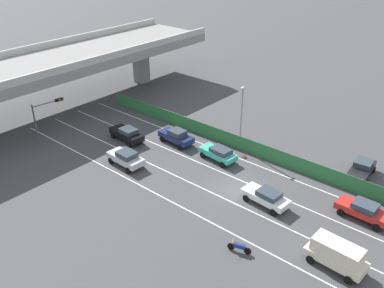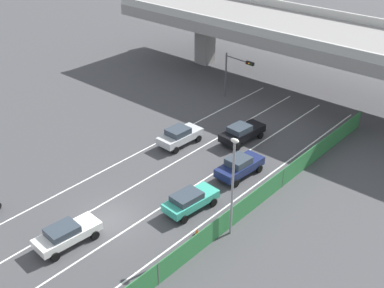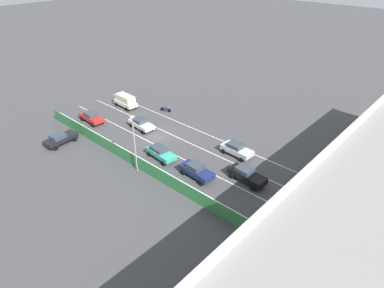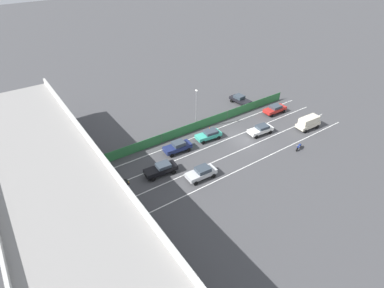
% 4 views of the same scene
% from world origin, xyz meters
% --- Properties ---
extents(ground_plane, '(300.00, 300.00, 0.00)m').
position_xyz_m(ground_plane, '(0.00, 0.00, 0.00)').
color(ground_plane, '#424244').
extents(lane_line_left_edge, '(0.14, 45.55, 0.01)m').
position_xyz_m(lane_line_left_edge, '(-5.37, 4.78, 0.00)').
color(lane_line_left_edge, silver).
rests_on(lane_line_left_edge, ground).
extents(lane_line_mid_left, '(0.14, 45.55, 0.01)m').
position_xyz_m(lane_line_mid_left, '(-1.79, 4.78, 0.00)').
color(lane_line_mid_left, silver).
rests_on(lane_line_mid_left, ground).
extents(lane_line_mid_right, '(0.14, 45.55, 0.01)m').
position_xyz_m(lane_line_mid_right, '(1.79, 4.78, 0.00)').
color(lane_line_mid_right, silver).
rests_on(lane_line_mid_right, ground).
extents(lane_line_right_edge, '(0.14, 45.55, 0.01)m').
position_xyz_m(lane_line_right_edge, '(5.37, 4.78, 0.00)').
color(lane_line_right_edge, silver).
rests_on(lane_line_right_edge, ground).
extents(elevated_overpass, '(49.31, 11.75, 8.04)m').
position_xyz_m(elevated_overpass, '(0.00, 29.55, 6.37)').
color(elevated_overpass, gray).
rests_on(elevated_overpass, ground).
extents(green_fence, '(0.10, 41.65, 1.67)m').
position_xyz_m(green_fence, '(7.08, 4.78, 0.83)').
color(green_fence, '#2D753D').
rests_on(green_fence, ground).
extents(car_sedan_white, '(2.25, 4.58, 1.53)m').
position_xyz_m(car_sedan_white, '(-0.06, -3.53, 0.86)').
color(car_sedan_white, white).
rests_on(car_sedan_white, ground).
extents(car_taxi_teal, '(2.27, 4.48, 1.54)m').
position_xyz_m(car_taxi_teal, '(3.59, 4.69, 0.88)').
color(car_taxi_teal, teal).
rests_on(car_taxi_teal, ground).
extents(car_van_cream, '(2.22, 4.54, 2.17)m').
position_xyz_m(car_van_cream, '(-3.45, -11.58, 1.23)').
color(car_van_cream, beige).
rests_on(car_van_cream, ground).
extents(car_sedan_red, '(2.13, 4.61, 1.58)m').
position_xyz_m(car_sedan_red, '(3.68, -10.98, 0.88)').
color(car_sedan_red, red).
rests_on(car_sedan_red, ground).
extents(car_sedan_navy, '(2.18, 4.51, 1.73)m').
position_xyz_m(car_sedan_navy, '(3.54, 10.81, 0.94)').
color(car_sedan_navy, navy).
rests_on(car_sedan_navy, ground).
extents(car_sedan_black, '(2.29, 4.81, 1.67)m').
position_xyz_m(car_sedan_black, '(0.24, 15.65, 0.92)').
color(car_sedan_black, black).
rests_on(car_sedan_black, ground).
extents(car_sedan_silver, '(2.19, 4.39, 1.67)m').
position_xyz_m(car_sedan_silver, '(-3.64, 11.47, 0.92)').
color(car_sedan_silver, '#B7BABC').
rests_on(car_sedan_silver, ground).
extents(motorcycle, '(0.80, 1.89, 0.93)m').
position_xyz_m(motorcycle, '(-6.78, -5.24, 0.46)').
color(motorcycle, black).
rests_on(motorcycle, ground).
extents(parked_sedan_dark, '(4.68, 2.41, 1.63)m').
position_xyz_m(parked_sedan_dark, '(10.44, -8.30, 0.89)').
color(parked_sedan_dark, black).
rests_on(parked_sedan_dark, ground).
extents(traffic_light, '(3.83, 0.70, 5.01)m').
position_xyz_m(traffic_light, '(-5.74, 22.55, 3.61)').
color(traffic_light, '#47474C').
rests_on(traffic_light, ground).
extents(street_lamp, '(0.60, 0.36, 7.40)m').
position_xyz_m(street_lamp, '(7.42, 4.55, 4.47)').
color(street_lamp, gray).
rests_on(street_lamp, ground).
extents(traffic_cone, '(0.47, 0.47, 0.58)m').
position_xyz_m(traffic_cone, '(5.86, 2.85, 0.27)').
color(traffic_cone, orange).
rests_on(traffic_cone, ground).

